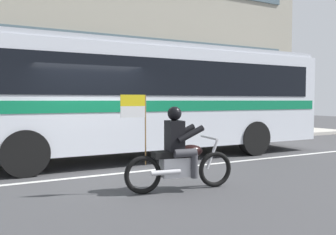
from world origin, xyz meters
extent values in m
plane|color=#3D3D3F|center=(0.00, 0.00, 0.00)|extent=(60.00, 60.00, 0.00)
cube|color=#B7B2A8|center=(0.00, 5.10, 0.07)|extent=(28.00, 3.80, 0.15)
cube|color=silver|center=(0.00, -0.60, 0.00)|extent=(26.60, 0.14, 0.01)
cube|color=gray|center=(0.00, 7.40, 5.63)|extent=(28.00, 0.80, 11.26)
cube|color=#4C606B|center=(0.00, 6.96, 3.94)|extent=(25.76, 0.10, 1.40)
cube|color=silver|center=(1.97, 1.20, 1.73)|extent=(11.10, 2.60, 2.70)
cube|color=black|center=(1.97, 1.20, 2.28)|extent=(10.21, 2.64, 0.96)
cube|color=#0F7247|center=(1.97, 1.20, 1.53)|extent=(10.88, 2.63, 0.28)
cube|color=#ADB1BA|center=(1.97, 1.20, 3.14)|extent=(10.88, 2.47, 0.16)
cylinder|color=black|center=(-1.47, 0.02, 0.52)|extent=(1.04, 0.30, 1.04)
cylinder|color=black|center=(5.02, 0.02, 0.52)|extent=(1.04, 0.30, 1.04)
torus|color=black|center=(1.71, -2.62, 0.34)|extent=(0.70, 0.17, 0.69)
torus|color=black|center=(0.27, -2.45, 0.34)|extent=(0.70, 0.17, 0.69)
cube|color=silver|center=(0.94, -2.53, 0.44)|extent=(0.67, 0.36, 0.36)
ellipsoid|color=black|center=(1.19, -2.56, 0.72)|extent=(0.51, 0.34, 0.24)
cube|color=black|center=(0.74, -2.50, 0.69)|extent=(0.59, 0.33, 0.12)
cylinder|color=silver|center=(1.65, -2.62, 0.65)|extent=(0.28, 0.09, 0.58)
cylinder|color=silver|center=(1.57, -2.61, 0.96)|extent=(0.12, 0.64, 0.04)
cylinder|color=silver|center=(0.62, -2.65, 0.39)|extent=(0.56, 0.16, 0.09)
cube|color=black|center=(0.87, -2.52, 1.02)|extent=(0.32, 0.39, 0.56)
sphere|color=black|center=(0.87, -2.52, 1.44)|extent=(0.26, 0.26, 0.26)
cylinder|color=#38383D|center=(1.03, -2.36, 0.72)|extent=(0.44, 0.20, 0.15)
cylinder|color=#38383D|center=(1.21, -2.38, 0.48)|extent=(0.13, 0.13, 0.46)
cylinder|color=#38383D|center=(0.99, -2.72, 0.72)|extent=(0.44, 0.20, 0.15)
cylinder|color=#38383D|center=(1.17, -2.74, 0.48)|extent=(0.13, 0.13, 0.46)
cylinder|color=black|center=(1.13, -2.35, 1.06)|extent=(0.53, 0.17, 0.32)
cylinder|color=black|center=(1.09, -2.75, 1.06)|extent=(0.53, 0.17, 0.32)
cylinder|color=olive|center=(0.32, -2.45, 1.15)|extent=(0.02, 0.02, 1.25)
cube|color=yellow|center=(0.09, -2.42, 1.68)|extent=(0.44, 0.07, 0.20)
cube|color=white|center=(0.09, -2.42, 1.47)|extent=(0.44, 0.07, 0.20)
camera|label=1|loc=(-2.15, -8.08, 1.68)|focal=37.00mm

